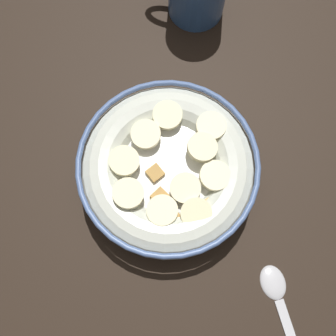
% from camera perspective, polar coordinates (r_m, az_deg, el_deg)
% --- Properties ---
extents(ground_plane, '(1.15, 1.15, 0.02)m').
position_cam_1_polar(ground_plane, '(0.44, -0.00, -1.35)').
color(ground_plane, black).
extents(cereal_bowl, '(0.19, 0.19, 0.06)m').
position_cam_1_polar(cereal_bowl, '(0.40, 0.03, -0.13)').
color(cereal_bowl, beige).
rests_on(cereal_bowl, ground_plane).
extents(spoon, '(0.08, 0.13, 0.01)m').
position_cam_1_polar(spoon, '(0.43, 16.95, -19.21)').
color(spoon, '#B7B7BC').
rests_on(spoon, ground_plane).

